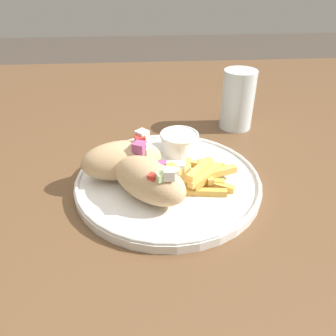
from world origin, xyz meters
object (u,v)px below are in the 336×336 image
at_px(pita_sandwich_near, 149,180).
at_px(sauce_ramekin, 179,141).
at_px(fries_pile, 201,177).
at_px(water_glass, 237,102).
at_px(pita_sandwich_far, 122,160).
at_px(plate, 168,181).

bearing_deg(pita_sandwich_near, sauce_ramekin, 111.75).
height_order(fries_pile, water_glass, water_glass).
xyz_separation_m(pita_sandwich_far, sauce_ramekin, (0.10, 0.08, -0.01)).
height_order(pita_sandwich_near, sauce_ramekin, pita_sandwich_near).
distance_m(plate, sauce_ramekin, 0.09).
bearing_deg(water_glass, sauce_ramekin, -138.25).
distance_m(pita_sandwich_far, sauce_ramekin, 0.13).
relative_size(pita_sandwich_near, sauce_ramekin, 1.94).
bearing_deg(pita_sandwich_far, plate, -17.87).
distance_m(fries_pile, water_glass, 0.25).
xyz_separation_m(plate, fries_pile, (0.05, -0.01, 0.02)).
relative_size(fries_pile, sauce_ramekin, 1.76).
distance_m(plate, water_glass, 0.27).
xyz_separation_m(pita_sandwich_near, sauce_ramekin, (0.06, 0.13, -0.01)).
distance_m(pita_sandwich_near, pita_sandwich_far, 0.07).
relative_size(pita_sandwich_near, pita_sandwich_far, 1.01).
relative_size(pita_sandwich_far, sauce_ramekin, 1.92).
xyz_separation_m(fries_pile, water_glass, (0.11, 0.22, 0.03)).
distance_m(pita_sandwich_near, fries_pile, 0.09).
bearing_deg(water_glass, pita_sandwich_near, -127.27).
bearing_deg(plate, pita_sandwich_near, -123.86).
bearing_deg(pita_sandwich_far, water_glass, 30.80).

